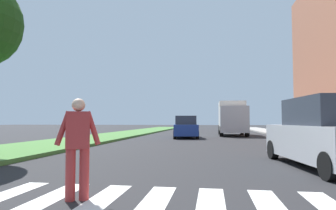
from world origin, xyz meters
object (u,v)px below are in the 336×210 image
traffic_light_gantry (53,10)px  sedan_midblock (186,128)px  truck_box_delivery (232,117)px  pedestrian_performer (78,144)px  suv_crossing (326,135)px

traffic_light_gantry → sedan_midblock: size_ratio=1.66×
traffic_light_gantry → truck_box_delivery: size_ratio=1.21×
traffic_light_gantry → sedan_midblock: bearing=81.8°
pedestrian_performer → suv_crossing: size_ratio=0.35×
sedan_midblock → truck_box_delivery: size_ratio=0.73×
pedestrian_performer → sedan_midblock: (0.21, 18.05, -0.14)m
traffic_light_gantry → pedestrian_performer: (2.02, -2.56, -3.37)m
traffic_light_gantry → pedestrian_performer: traffic_light_gantry is taller
truck_box_delivery → suv_crossing: bearing=-85.9°
pedestrian_performer → suv_crossing: bearing=37.6°
traffic_light_gantry → suv_crossing: size_ratio=1.57×
suv_crossing → sedan_midblock: 14.83m
traffic_light_gantry → pedestrian_performer: size_ratio=4.45×
pedestrian_performer → suv_crossing: (5.40, 4.16, -0.00)m
pedestrian_performer → truck_box_delivery: 22.91m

